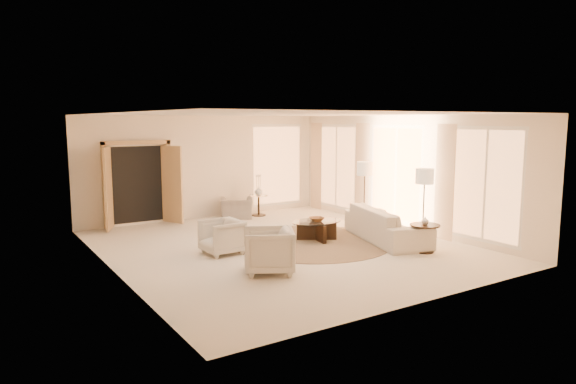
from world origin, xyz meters
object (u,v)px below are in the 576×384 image
sofa (387,224)px  armchair_left (222,235)px  bowl (317,219)px  end_table (425,233)px  accent_chair (237,205)px  end_vase (425,221)px  coffee_table (317,228)px  floor_lamp_near (365,171)px  side_table (259,203)px  armchair_right (269,248)px  floor_lamp_far (425,180)px  side_vase (259,191)px

sofa → armchair_left: bearing=92.0°
bowl → end_table: bearing=-59.1°
accent_chair → end_vase: bearing=132.5°
sofa → coffee_table: 1.57m
armchair_left → floor_lamp_near: size_ratio=0.46×
bowl → side_table: bearing=83.6°
armchair_right → sofa: bearing=128.6°
coffee_table → floor_lamp_far: bearing=-36.0°
end_table → end_vase: (0.00, 0.00, 0.26)m
end_vase → end_table: bearing=0.0°
armchair_left → side_vase: size_ratio=3.22×
end_vase → side_vase: bearing=99.1°
accent_chair → floor_lamp_near: (2.26, -2.69, 1.02)m
armchair_right → side_vase: size_ratio=3.68×
armchair_left → accent_chair: bearing=146.6°
armchair_right → bowl: 2.66m
floor_lamp_far → bowl: floor_lamp_far is taller
sofa → armchair_left: (-3.60, 0.94, 0.01)m
armchair_right → floor_lamp_far: floor_lamp_far is taller
floor_lamp_far → armchair_right: bearing=-177.7°
side_table → bowl: bearing=-96.4°
side_table → floor_lamp_near: (1.56, -2.69, 1.04)m
end_table → side_table: 5.43m
floor_lamp_near → end_vase: 2.86m
end_table → bowl: 2.39m
armchair_left → floor_lamp_far: bearing=69.0°
sofa → armchair_right: armchair_right is taller
coffee_table → end_table: (1.23, -2.05, 0.12)m
sofa → floor_lamp_near: floor_lamp_near is taller
sofa → armchair_right: (-3.46, -0.67, 0.07)m
end_vase → side_vase: (-0.86, 5.36, 0.06)m
armchair_right → side_vase: 5.48m
coffee_table → end_table: size_ratio=2.56×
side_table → floor_lamp_far: 5.04m
armchair_left → accent_chair: (1.98, 3.24, -0.01)m
armchair_right → floor_lamp_near: floor_lamp_near is taller
coffee_table → bowl: 0.20m
accent_chair → side_vase: size_ratio=3.62×
accent_chair → coffee_table: (0.33, -3.31, -0.10)m
armchair_left → side_table: armchair_left is taller
accent_chair → end_table: size_ratio=1.40×
accent_chair → armchair_right: bearing=95.6°
coffee_table → floor_lamp_far: 2.60m
bowl → armchair_left: bearing=178.3°
coffee_table → end_vase: size_ratio=9.73×
floor_lamp_far → side_vase: (-1.53, 4.69, -0.68)m
accent_chair → floor_lamp_near: size_ratio=0.52×
armchair_right → end_table: armchair_right is taller
accent_chair → bowl: bearing=121.9°
end_table → side_table: side_table is taller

